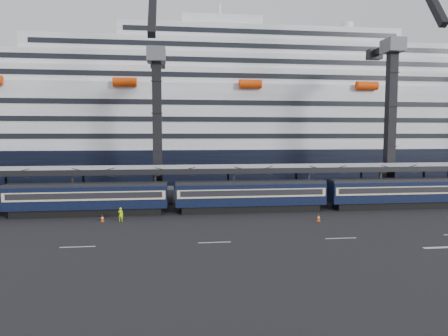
{
  "coord_description": "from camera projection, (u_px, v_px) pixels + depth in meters",
  "views": [
    {
      "loc": [
        -17.43,
        -39.36,
        9.8
      ],
      "look_at": [
        -11.42,
        10.0,
        5.6
      ],
      "focal_mm": 32.0,
      "sensor_mm": 36.0,
      "label": 1
    }
  ],
  "objects": [
    {
      "name": "crane_dark_mid",
      "position": [
        392.0,
        111.0,
        59.93
      ],
      "size": [
        4.5,
        18.24,
        39.64
      ],
      "color": "#4E5156",
      "rests_on": "ground"
    },
    {
      "name": "cruise_ship",
      "position": [
        251.0,
        123.0,
        86.18
      ],
      "size": [
        214.09,
        28.84,
        34.0
      ],
      "color": "black",
      "rests_on": "ground"
    },
    {
      "name": "traffic_cone_d",
      "position": [
        318.0,
        218.0,
        45.03
      ],
      "size": [
        0.42,
        0.42,
        0.85
      ],
      "color": "#E53E07",
      "rests_on": "ground"
    },
    {
      "name": "worker",
      "position": [
        121.0,
        214.0,
        44.85
      ],
      "size": [
        0.64,
        0.47,
        1.61
      ],
      "primitive_type": "imported",
      "rotation": [
        0.0,
        0.0,
        2.99
      ],
      "color": "#DAFF0D",
      "rests_on": "ground"
    },
    {
      "name": "traffic_cone_c",
      "position": [
        102.0,
        218.0,
        44.86
      ],
      "size": [
        0.39,
        0.39,
        0.78
      ],
      "color": "#E53E07",
      "rests_on": "ground"
    },
    {
      "name": "canopy",
      "position": [
        302.0,
        167.0,
        55.26
      ],
      "size": [
        130.0,
        6.25,
        5.53
      ],
      "color": "#93959B",
      "rests_on": "ground"
    },
    {
      "name": "crane_dark_near",
      "position": [
        157.0,
        119.0,
        56.84
      ],
      "size": [
        4.5,
        17.75,
        35.08
      ],
      "color": "#4E5156",
      "rests_on": "ground"
    },
    {
      "name": "ground",
      "position": [
        343.0,
        228.0,
        41.86
      ],
      "size": [
        260.0,
        260.0,
        0.0
      ],
      "primitive_type": "plane",
      "color": "black",
      "rests_on": "ground"
    },
    {
      "name": "train",
      "position": [
        276.0,
        194.0,
        51.0
      ],
      "size": [
        133.05,
        3.0,
        4.05
      ],
      "color": "black",
      "rests_on": "ground"
    }
  ]
}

